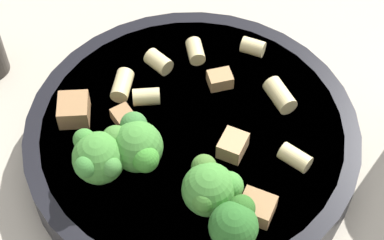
{
  "coord_description": "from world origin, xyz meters",
  "views": [
    {
      "loc": [
        0.08,
        -0.3,
        0.45
      ],
      "look_at": [
        0.0,
        0.0,
        0.05
      ],
      "focal_mm": 60.0,
      "sensor_mm": 36.0,
      "label": 1
    }
  ],
  "objects_px": {
    "broccoli_floret_2": "(234,225)",
    "rigatoni_1": "(295,158)",
    "pasta_bowl": "(192,139)",
    "chicken_chunk_3": "(233,145)",
    "broccoli_floret_3": "(135,145)",
    "chicken_chunk_4": "(257,208)",
    "broccoli_floret_1": "(210,188)",
    "rigatoni_4": "(280,95)",
    "rigatoni_5": "(195,51)",
    "rigatoni_2": "(159,62)",
    "chicken_chunk_2": "(220,79)",
    "rigatoni_3": "(253,47)",
    "chicken_chunk_1": "(74,110)",
    "chicken_chunk_0": "(123,117)",
    "rigatoni_0": "(146,97)",
    "rigatoni_6": "(122,85)",
    "broccoli_floret_0": "(98,158)"
  },
  "relations": [
    {
      "from": "pasta_bowl",
      "to": "broccoli_floret_2",
      "type": "xyz_separation_m",
      "value": [
        0.05,
        -0.09,
        0.04
      ]
    },
    {
      "from": "rigatoni_5",
      "to": "chicken_chunk_0",
      "type": "relative_size",
      "value": 1.26
    },
    {
      "from": "rigatoni_1",
      "to": "chicken_chunk_4",
      "type": "height_order",
      "value": "same"
    },
    {
      "from": "chicken_chunk_0",
      "to": "chicken_chunk_1",
      "type": "relative_size",
      "value": 0.66
    },
    {
      "from": "broccoli_floret_2",
      "to": "chicken_chunk_4",
      "type": "relative_size",
      "value": 1.74
    },
    {
      "from": "chicken_chunk_2",
      "to": "rigatoni_1",
      "type": "bearing_deg",
      "value": -40.3
    },
    {
      "from": "chicken_chunk_2",
      "to": "rigatoni_3",
      "type": "bearing_deg",
      "value": 66.36
    },
    {
      "from": "rigatoni_0",
      "to": "chicken_chunk_2",
      "type": "xyz_separation_m",
      "value": [
        0.05,
        0.04,
        -0.0
      ]
    },
    {
      "from": "chicken_chunk_2",
      "to": "chicken_chunk_4",
      "type": "xyz_separation_m",
      "value": [
        0.06,
        -0.11,
        0.0
      ]
    },
    {
      "from": "rigatoni_5",
      "to": "broccoli_floret_0",
      "type": "bearing_deg",
      "value": -104.73
    },
    {
      "from": "rigatoni_6",
      "to": "chicken_chunk_0",
      "type": "distance_m",
      "value": 0.03
    },
    {
      "from": "broccoli_floret_3",
      "to": "pasta_bowl",
      "type": "bearing_deg",
      "value": 55.1
    },
    {
      "from": "rigatoni_4",
      "to": "rigatoni_5",
      "type": "xyz_separation_m",
      "value": [
        -0.08,
        0.03,
        -0.0
      ]
    },
    {
      "from": "rigatoni_6",
      "to": "rigatoni_4",
      "type": "bearing_deg",
      "value": 10.21
    },
    {
      "from": "broccoli_floret_0",
      "to": "chicken_chunk_0",
      "type": "xyz_separation_m",
      "value": [
        -0.0,
        0.06,
        -0.02
      ]
    },
    {
      "from": "rigatoni_3",
      "to": "rigatoni_4",
      "type": "xyz_separation_m",
      "value": [
        0.03,
        -0.05,
        0.0
      ]
    },
    {
      "from": "rigatoni_3",
      "to": "chicken_chunk_2",
      "type": "xyz_separation_m",
      "value": [
        -0.02,
        -0.04,
        -0.0
      ]
    },
    {
      "from": "rigatoni_2",
      "to": "chicken_chunk_2",
      "type": "distance_m",
      "value": 0.06
    },
    {
      "from": "broccoli_floret_2",
      "to": "chicken_chunk_4",
      "type": "xyz_separation_m",
      "value": [
        0.01,
        0.03,
        -0.02
      ]
    },
    {
      "from": "pasta_bowl",
      "to": "chicken_chunk_3",
      "type": "bearing_deg",
      "value": -21.02
    },
    {
      "from": "broccoli_floret_2",
      "to": "rigatoni_1",
      "type": "relative_size",
      "value": 1.78
    },
    {
      "from": "rigatoni_1",
      "to": "chicken_chunk_3",
      "type": "bearing_deg",
      "value": -177.89
    },
    {
      "from": "rigatoni_3",
      "to": "chicken_chunk_0",
      "type": "xyz_separation_m",
      "value": [
        -0.09,
        -0.1,
        -0.0
      ]
    },
    {
      "from": "chicken_chunk_0",
      "to": "chicken_chunk_1",
      "type": "xyz_separation_m",
      "value": [
        -0.04,
        -0.01,
        0.0
      ]
    },
    {
      "from": "broccoli_floret_2",
      "to": "rigatoni_0",
      "type": "xyz_separation_m",
      "value": [
        -0.1,
        0.11,
        -0.02
      ]
    },
    {
      "from": "rigatoni_3",
      "to": "rigatoni_6",
      "type": "distance_m",
      "value": 0.12
    },
    {
      "from": "chicken_chunk_3",
      "to": "rigatoni_5",
      "type": "bearing_deg",
      "value": 120.99
    },
    {
      "from": "rigatoni_4",
      "to": "chicken_chunk_0",
      "type": "relative_size",
      "value": 1.67
    },
    {
      "from": "rigatoni_4",
      "to": "chicken_chunk_2",
      "type": "bearing_deg",
      "value": 173.89
    },
    {
      "from": "broccoli_floret_2",
      "to": "broccoli_floret_0",
      "type": "bearing_deg",
      "value": 165.98
    },
    {
      "from": "chicken_chunk_0",
      "to": "chicken_chunk_3",
      "type": "distance_m",
      "value": 0.09
    },
    {
      "from": "broccoli_floret_3",
      "to": "chicken_chunk_1",
      "type": "distance_m",
      "value": 0.07
    },
    {
      "from": "broccoli_floret_1",
      "to": "chicken_chunk_4",
      "type": "xyz_separation_m",
      "value": [
        0.03,
        0.0,
        -0.02
      ]
    },
    {
      "from": "rigatoni_5",
      "to": "rigatoni_0",
      "type": "bearing_deg",
      "value": -112.63
    },
    {
      "from": "broccoli_floret_1",
      "to": "rigatoni_1",
      "type": "distance_m",
      "value": 0.08
    },
    {
      "from": "broccoli_floret_3",
      "to": "chicken_chunk_2",
      "type": "distance_m",
      "value": 0.11
    },
    {
      "from": "broccoli_floret_3",
      "to": "rigatoni_3",
      "type": "xyz_separation_m",
      "value": [
        0.06,
        0.14,
        -0.02
      ]
    },
    {
      "from": "pasta_bowl",
      "to": "broccoli_floret_3",
      "type": "distance_m",
      "value": 0.07
    },
    {
      "from": "rigatoni_6",
      "to": "chicken_chunk_0",
      "type": "xyz_separation_m",
      "value": [
        0.01,
        -0.03,
        -0.0
      ]
    },
    {
      "from": "broccoli_floret_1",
      "to": "broccoli_floret_2",
      "type": "relative_size",
      "value": 1.03
    },
    {
      "from": "chicken_chunk_0",
      "to": "rigatoni_4",
      "type": "bearing_deg",
      "value": 24.37
    },
    {
      "from": "rigatoni_3",
      "to": "rigatoni_5",
      "type": "distance_m",
      "value": 0.05
    },
    {
      "from": "broccoli_floret_2",
      "to": "chicken_chunk_0",
      "type": "height_order",
      "value": "broccoli_floret_2"
    },
    {
      "from": "rigatoni_4",
      "to": "chicken_chunk_4",
      "type": "relative_size",
      "value": 1.2
    },
    {
      "from": "rigatoni_2",
      "to": "chicken_chunk_3",
      "type": "distance_m",
      "value": 0.11
    },
    {
      "from": "rigatoni_4",
      "to": "chicken_chunk_3",
      "type": "relative_size",
      "value": 1.31
    },
    {
      "from": "broccoli_floret_3",
      "to": "broccoli_floret_0",
      "type": "bearing_deg",
      "value": -142.2
    },
    {
      "from": "chicken_chunk_0",
      "to": "rigatoni_0",
      "type": "bearing_deg",
      "value": 62.89
    },
    {
      "from": "chicken_chunk_3",
      "to": "rigatoni_2",
      "type": "bearing_deg",
      "value": 139.57
    },
    {
      "from": "pasta_bowl",
      "to": "rigatoni_4",
      "type": "distance_m",
      "value": 0.08
    }
  ]
}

